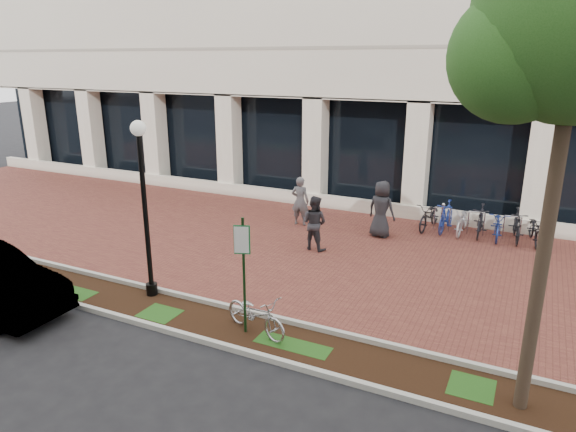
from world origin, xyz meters
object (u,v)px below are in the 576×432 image
at_px(pedestrian_left, 300,201).
at_px(pedestrian_right, 381,209).
at_px(locked_bicycle, 256,314).
at_px(lamppost, 144,201).
at_px(bike_rack_cluster, 480,222).
at_px(parking_sign, 243,262).
at_px(bollard, 442,217).
at_px(pedestrian_mid, 314,223).

distance_m(pedestrian_left, pedestrian_right, 2.90).
bearing_deg(locked_bicycle, pedestrian_right, 12.33).
distance_m(lamppost, bike_rack_cluster, 10.85).
bearing_deg(parking_sign, bollard, 53.27).
bearing_deg(bollard, parking_sign, -106.32).
bearing_deg(bike_rack_cluster, bollard, -171.64).
bearing_deg(locked_bicycle, pedestrian_left, 34.74).
distance_m(parking_sign, locked_bicycle, 1.20).
bearing_deg(locked_bicycle, bike_rack_cluster, -4.95).
xyz_separation_m(locked_bicycle, pedestrian_mid, (-0.90, 5.20, 0.40)).
height_order(parking_sign, pedestrian_mid, parking_sign).
distance_m(lamppost, pedestrian_left, 6.96).
height_order(pedestrian_left, bike_rack_cluster, pedestrian_left).
xyz_separation_m(pedestrian_mid, bollard, (3.23, 3.41, -0.33)).
relative_size(pedestrian_mid, bollard, 1.66).
relative_size(pedestrian_right, bollard, 1.84).
bearing_deg(bollard, lamppost, -124.42).
xyz_separation_m(lamppost, pedestrian_mid, (2.34, 4.72, -1.58)).
bearing_deg(pedestrian_mid, lamppost, 71.28).
bearing_deg(parking_sign, pedestrian_right, 63.28).
distance_m(pedestrian_mid, bike_rack_cluster, 5.68).
relative_size(parking_sign, locked_bicycle, 1.51).
distance_m(pedestrian_left, pedestrian_mid, 2.44).
xyz_separation_m(pedestrian_right, bike_rack_cluster, (2.93, 1.51, -0.45)).
relative_size(lamppost, pedestrian_left, 2.48).
distance_m(parking_sign, pedestrian_mid, 5.39).
distance_m(parking_sign, pedestrian_left, 7.62).
bearing_deg(locked_bicycle, parking_sign, 129.83).
relative_size(locked_bicycle, bollard, 1.67).
bearing_deg(pedestrian_right, bollard, -129.96).
distance_m(locked_bicycle, pedestrian_left, 7.57).
bearing_deg(pedestrian_mid, locked_bicycle, 107.50).
relative_size(locked_bicycle, bike_rack_cluster, 0.41).
height_order(locked_bicycle, pedestrian_mid, pedestrian_mid).
height_order(parking_sign, pedestrian_right, parking_sign).
bearing_deg(bollard, pedestrian_left, -163.13).
xyz_separation_m(locked_bicycle, bike_rack_cluster, (3.52, 8.74, 0.04)).
height_order(lamppost, bike_rack_cluster, lamppost).
height_order(pedestrian_mid, bollard, pedestrian_mid).
bearing_deg(locked_bicycle, bollard, 1.87).
bearing_deg(bollard, pedestrian_mid, -133.46).
distance_m(lamppost, pedestrian_right, 7.91).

